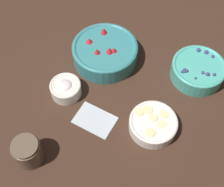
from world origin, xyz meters
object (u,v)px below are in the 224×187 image
(bowl_bananas, at_px, (153,124))
(bowl_strawberries, at_px, (105,51))
(bowl_blueberries, at_px, (198,70))
(jar_chocolate, at_px, (28,152))
(bowl_cream, at_px, (66,88))

(bowl_bananas, bearing_deg, bowl_strawberries, -57.16)
(bowl_blueberries, relative_size, jar_chocolate, 2.06)
(bowl_strawberries, xyz_separation_m, bowl_bananas, (-0.18, 0.27, -0.01))
(bowl_bananas, distance_m, jar_chocolate, 0.39)
(bowl_strawberries, xyz_separation_m, jar_chocolate, (0.19, 0.40, 0.00))
(bowl_blueberries, bearing_deg, jar_chocolate, 33.63)
(bowl_blueberries, distance_m, bowl_cream, 0.46)
(bowl_blueberries, bearing_deg, bowl_bananas, 54.88)
(bowl_strawberries, xyz_separation_m, bowl_cream, (0.12, 0.16, -0.01))
(bowl_blueberries, distance_m, bowl_bananas, 0.27)
(bowl_cream, bearing_deg, bowl_strawberries, -126.23)
(bowl_strawberries, bearing_deg, bowl_blueberries, 170.77)
(bowl_bananas, xyz_separation_m, jar_chocolate, (0.37, 0.13, 0.01))
(bowl_strawberries, distance_m, bowl_cream, 0.20)
(bowl_strawberries, height_order, bowl_cream, bowl_strawberries)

